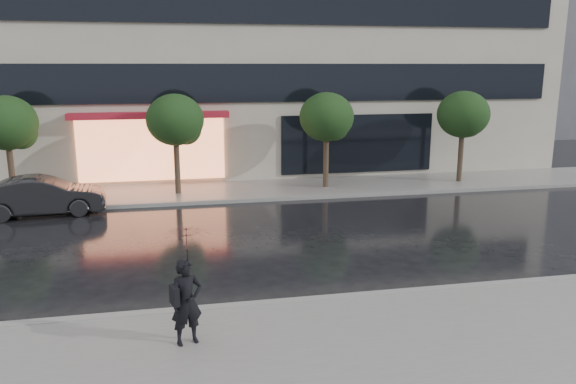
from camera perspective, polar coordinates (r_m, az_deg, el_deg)
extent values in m
plane|color=black|center=(13.32, 2.64, -9.49)|extent=(120.00, 120.00, 0.00)
cube|color=slate|center=(10.48, 7.13, -15.74)|extent=(60.00, 4.50, 0.12)
cube|color=slate|center=(22.95, -3.58, 0.21)|extent=(60.00, 3.50, 0.12)
cube|color=gray|center=(12.40, 3.79, -10.90)|extent=(60.00, 0.25, 0.14)
cube|color=gray|center=(21.26, -2.92, -0.77)|extent=(60.00, 0.25, 0.14)
cube|color=black|center=(24.09, -4.29, 10.97)|extent=(28.00, 0.12, 1.60)
cube|color=black|center=(24.20, -4.42, 18.57)|extent=(28.00, 0.12, 1.60)
cube|color=#FF8C59|center=(24.13, -13.66, 4.21)|extent=(6.00, 0.10, 2.60)
cube|color=#A7192A|center=(23.64, -13.87, 7.57)|extent=(6.40, 0.70, 0.25)
cube|color=black|center=(25.44, 7.10, 4.90)|extent=(7.00, 0.10, 2.60)
cube|color=#4C4C54|center=(49.48, 25.43, 15.02)|extent=(12.00, 12.00, 16.00)
cylinder|color=#33261C|center=(23.08, -26.25, 1.61)|extent=(0.22, 0.22, 2.20)
ellipsoid|color=black|center=(22.83, -26.72, 6.29)|extent=(2.20, 2.20, 1.98)
sphere|color=black|center=(22.96, -25.52, 5.43)|extent=(1.20, 1.20, 1.20)
cylinder|color=#33261C|center=(22.30, -11.19, 2.35)|extent=(0.22, 0.22, 2.20)
ellipsoid|color=black|center=(22.04, -11.40, 7.21)|extent=(2.20, 2.20, 1.98)
sphere|color=black|center=(22.29, -10.33, 6.28)|extent=(1.20, 1.20, 1.20)
cylinder|color=#33261C|center=(23.10, 3.87, 2.92)|extent=(0.22, 0.22, 2.20)
ellipsoid|color=black|center=(22.85, 3.94, 7.62)|extent=(2.20, 2.20, 1.98)
sphere|color=black|center=(23.19, 4.76, 6.69)|extent=(1.20, 1.20, 1.20)
cylinder|color=#33261C|center=(25.34, 17.10, 3.26)|extent=(0.22, 0.22, 2.20)
ellipsoid|color=black|center=(25.12, 17.38, 7.54)|extent=(2.20, 2.20, 1.98)
sphere|color=black|center=(25.52, 17.90, 6.67)|extent=(1.20, 1.20, 1.20)
imported|color=black|center=(20.91, -23.66, -0.38)|extent=(4.21, 1.86, 1.34)
imported|color=black|center=(10.36, -10.26, -10.93)|extent=(0.67, 0.54, 1.59)
imported|color=black|center=(10.02, -10.20, -5.57)|extent=(1.04, 1.05, 0.76)
cylinder|color=black|center=(10.16, -10.11, -7.88)|extent=(0.02, 0.02, 0.79)
cube|color=black|center=(10.18, -11.46, -10.27)|extent=(0.19, 0.31, 0.34)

